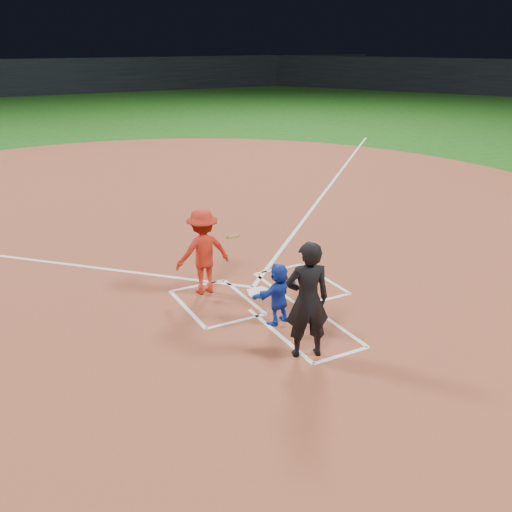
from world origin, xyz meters
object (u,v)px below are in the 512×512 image
home_plate (260,292)px  batter_at_plate (203,252)px  umpire (307,300)px  catcher (279,294)px

home_plate → batter_at_plate: (-0.97, 0.58, 0.86)m
umpire → batter_at_plate: (-0.48, 3.07, -0.11)m
home_plate → umpire: umpire is taller
umpire → batter_at_plate: bearing=-63.4°
catcher → umpire: 1.27m
catcher → umpire: (-0.17, -1.19, 0.41)m
catcher → umpire: umpire is taller
catcher → umpire: size_ratio=0.58×
batter_at_plate → catcher: bearing=-71.0°
home_plate → batter_at_plate: bearing=-30.9°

